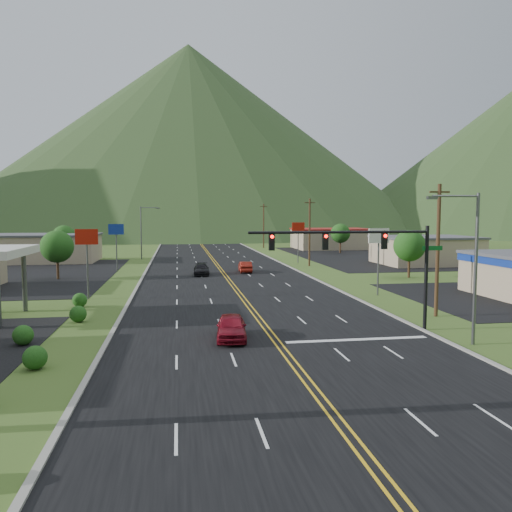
{
  "coord_description": "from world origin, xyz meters",
  "views": [
    {
      "loc": [
        -5.85,
        -16.85,
        7.79
      ],
      "look_at": [
        0.15,
        21.32,
        4.5
      ],
      "focal_mm": 35.0,
      "sensor_mm": 36.0,
      "label": 1
    }
  ],
  "objects": [
    {
      "name": "utility_pole_a",
      "position": [
        13.5,
        18.0,
        5.13
      ],
      "size": [
        1.6,
        0.28,
        10.0
      ],
      "color": "#382314",
      "rests_on": "ground"
    },
    {
      "name": "utility_pole_c",
      "position": [
        13.5,
        95.0,
        5.13
      ],
      "size": [
        1.6,
        0.28,
        10.0
      ],
      "color": "#382314",
      "rests_on": "ground"
    },
    {
      "name": "car_dark_mid",
      "position": [
        -2.94,
        46.36,
        0.69
      ],
      "size": [
        2.09,
        4.84,
        1.39
      ],
      "primitive_type": "imported",
      "rotation": [
        0.0,
        0.0,
        -0.03
      ],
      "color": "black",
      "rests_on": "ground"
    },
    {
      "name": "pole_sign_west_a",
      "position": [
        -14.0,
        30.0,
        5.05
      ],
      "size": [
        2.0,
        0.18,
        6.4
      ],
      "color": "#59595E",
      "rests_on": "ground"
    },
    {
      "name": "building_west_far",
      "position": [
        -28.0,
        68.0,
        2.26
      ],
      "size": [
        18.4,
        11.4,
        4.5
      ],
      "color": "tan",
      "rests_on": "ground"
    },
    {
      "name": "utility_pole_d",
      "position": [
        13.5,
        135.0,
        5.13
      ],
      "size": [
        1.6,
        0.28,
        10.0
      ],
      "color": "#382314",
      "rests_on": "ground"
    },
    {
      "name": "car_red_near",
      "position": [
        -2.64,
        13.38,
        0.76
      ],
      "size": [
        2.24,
        4.63,
        1.52
      ],
      "primitive_type": "imported",
      "rotation": [
        0.0,
        0.0,
        -0.1
      ],
      "color": "maroon",
      "rests_on": "ground"
    },
    {
      "name": "pole_sign_west_b",
      "position": [
        -14.0,
        52.0,
        5.05
      ],
      "size": [
        2.0,
        0.18,
        6.4
      ],
      "color": "#59595E",
      "rests_on": "ground"
    },
    {
      "name": "curb_west",
      "position": [
        -10.15,
        0.0,
        0.0
      ],
      "size": [
        0.3,
        460.0,
        0.14
      ],
      "primitive_type": "cube",
      "color": "gray",
      "rests_on": "ground"
    },
    {
      "name": "building_east_mid",
      "position": [
        32.0,
        55.0,
        2.16
      ],
      "size": [
        14.4,
        11.4,
        4.3
      ],
      "color": "tan",
      "rests_on": "ground"
    },
    {
      "name": "streetlight_west",
      "position": [
        -11.68,
        70.0,
        5.18
      ],
      "size": [
        3.28,
        0.25,
        9.0
      ],
      "color": "#59595E",
      "rests_on": "ground"
    },
    {
      "name": "utility_pole_b",
      "position": [
        13.5,
        55.0,
        5.13
      ],
      "size": [
        1.6,
        0.28,
        10.0
      ],
      "color": "#382314",
      "rests_on": "ground"
    },
    {
      "name": "building_east_far",
      "position": [
        28.0,
        90.0,
        2.26
      ],
      "size": [
        16.4,
        12.4,
        4.5
      ],
      "color": "tan",
      "rests_on": "ground"
    },
    {
      "name": "tree_east_b",
      "position": [
        26.0,
        78.0,
        3.89
      ],
      "size": [
        3.84,
        3.84,
        5.82
      ],
      "color": "#382314",
      "rests_on": "ground"
    },
    {
      "name": "pole_sign_east_a",
      "position": [
        13.0,
        28.0,
        5.05
      ],
      "size": [
        2.0,
        0.18,
        6.4
      ],
      "color": "#59595E",
      "rests_on": "ground"
    },
    {
      "name": "road",
      "position": [
        0.0,
        0.0,
        0.0
      ],
      "size": [
        20.0,
        460.0,
        0.04
      ],
      "primitive_type": "cube",
      "color": "black",
      "rests_on": "ground"
    },
    {
      "name": "pole_sign_east_b",
      "position": [
        13.0,
        60.0,
        5.05
      ],
      "size": [
        2.0,
        0.18,
        6.4
      ],
      "color": "#59595E",
      "rests_on": "ground"
    },
    {
      "name": "tree_west_b",
      "position": [
        -25.0,
        72.0,
        3.89
      ],
      "size": [
        3.84,
        3.84,
        5.82
      ],
      "color": "#382314",
      "rests_on": "ground"
    },
    {
      "name": "tree_east_a",
      "position": [
        22.0,
        40.0,
        3.89
      ],
      "size": [
        3.84,
        3.84,
        5.82
      ],
      "color": "#382314",
      "rests_on": "ground"
    },
    {
      "name": "car_red_far",
      "position": [
        2.94,
        48.27,
        0.71
      ],
      "size": [
        1.67,
        4.38,
        1.43
      ],
      "primitive_type": "imported",
      "rotation": [
        0.0,
        0.0,
        3.11
      ],
      "color": "maroon",
      "rests_on": "ground"
    },
    {
      "name": "tree_west_a",
      "position": [
        -20.0,
        45.0,
        3.89
      ],
      "size": [
        3.84,
        3.84,
        5.82
      ],
      "color": "#382314",
      "rests_on": "ground"
    },
    {
      "name": "mountain_n",
      "position": [
        0.0,
        220.0,
        42.5
      ],
      "size": [
        220.0,
        220.0,
        85.0
      ],
      "primitive_type": "cone",
      "color": "#253E1C",
      "rests_on": "ground"
    },
    {
      "name": "streetlight_east",
      "position": [
        11.18,
        10.0,
        5.18
      ],
      "size": [
        3.28,
        0.25,
        9.0
      ],
      "color": "#59595E",
      "rests_on": "ground"
    },
    {
      "name": "ground",
      "position": [
        0.0,
        0.0,
        0.0
      ],
      "size": [
        500.0,
        500.0,
        0.0
      ],
      "primitive_type": "plane",
      "color": "#31481A",
      "rests_on": "ground"
    },
    {
      "name": "traffic_signal",
      "position": [
        6.48,
        14.0,
        5.33
      ],
      "size": [
        13.1,
        0.43,
        7.0
      ],
      "color": "black",
      "rests_on": "ground"
    }
  ]
}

